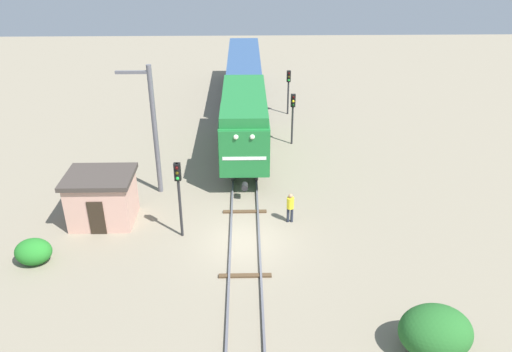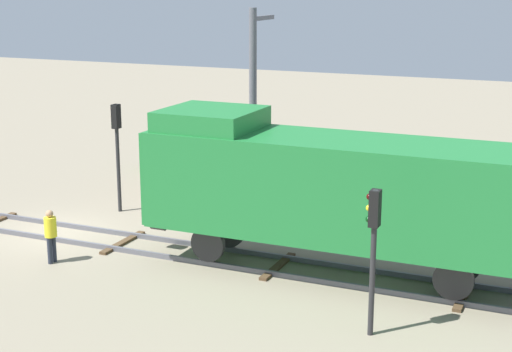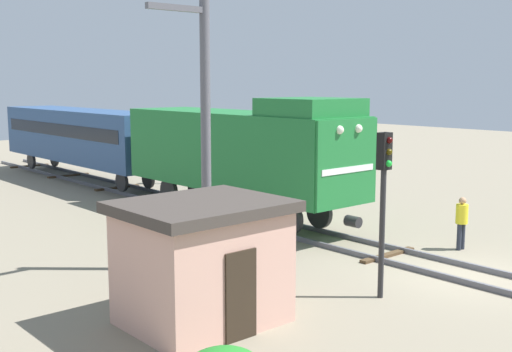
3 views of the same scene
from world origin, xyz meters
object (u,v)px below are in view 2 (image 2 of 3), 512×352
object	(u,v)px
worker_near_track	(51,232)
traffic_signal_near	(117,138)
relay_hut	(207,157)
catenary_mast	(254,107)
locomotive	(325,185)
traffic_signal_mid	(373,235)

from	to	relation	value
worker_near_track	traffic_signal_near	bearing A→B (deg)	103.57
traffic_signal_near	relay_hut	distance (m)	4.80
worker_near_track	catenary_mast	size ratio (longest dim) A/B	0.22
worker_near_track	locomotive	bearing A→B (deg)	18.10
traffic_signal_near	catenary_mast	xyz separation A→B (m)	(-1.86, 4.75, 1.19)
traffic_signal_near	locomotive	bearing A→B (deg)	70.90
traffic_signal_near	relay_hut	xyz separation A→B (m)	(-4.30, 1.56, -1.46)
traffic_signal_near	traffic_signal_mid	size ratio (longest dim) A/B	1.11
relay_hut	worker_near_track	bearing A→B (deg)	-2.11
worker_near_track	relay_hut	size ratio (longest dim) A/B	0.49
locomotive	traffic_signal_near	xyz separation A→B (m)	(-3.20, -9.24, 0.08)
locomotive	traffic_signal_near	size ratio (longest dim) A/B	2.83
catenary_mast	relay_hut	world-z (taller)	catenary_mast
locomotive	worker_near_track	distance (m)	8.58
locomotive	traffic_signal_mid	world-z (taller)	locomotive
traffic_signal_near	relay_hut	size ratio (longest dim) A/B	1.17
traffic_signal_mid	relay_hut	distance (m)	14.89
traffic_signal_mid	catenary_mast	xyz separation A→B (m)	(-8.46, -6.89, 1.45)
traffic_signal_mid	relay_hut	world-z (taller)	traffic_signal_mid
traffic_signal_near	worker_near_track	size ratio (longest dim) A/B	2.41
traffic_signal_mid	catenary_mast	size ratio (longest dim) A/B	0.49
worker_near_track	relay_hut	bearing A→B (deg)	89.38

